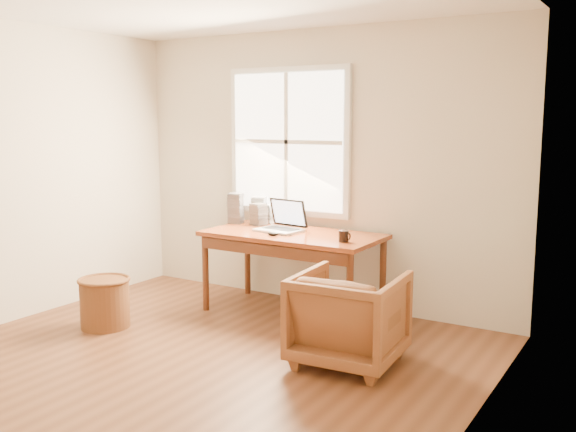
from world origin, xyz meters
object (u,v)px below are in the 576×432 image
(desk, at_px, (293,235))
(coffee_mug, at_px, (344,236))
(wicker_stool, at_px, (105,303))
(armchair, at_px, (349,318))
(laptop, at_px, (279,214))
(cd_stack_a, at_px, (259,210))

(desk, height_order, coffee_mug, coffee_mug)
(desk, relative_size, wicker_stool, 3.87)
(wicker_stool, distance_m, coffee_mug, 2.12)
(armchair, relative_size, laptop, 1.63)
(coffee_mug, bearing_deg, wicker_stool, -148.07)
(desk, xyz_separation_m, wicker_stool, (-1.17, -1.17, -0.52))
(desk, xyz_separation_m, coffee_mug, (0.58, -0.14, 0.07))
(wicker_stool, bearing_deg, desk, 45.02)
(armchair, xyz_separation_m, cd_stack_a, (-1.55, 1.14, 0.54))
(desk, relative_size, laptop, 3.45)
(wicker_stool, relative_size, coffee_mug, 4.35)
(armchair, distance_m, laptop, 1.50)
(cd_stack_a, bearing_deg, laptop, -36.57)
(wicker_stool, height_order, coffee_mug, coffee_mug)
(laptop, xyz_separation_m, coffee_mug, (0.72, -0.13, -0.12))
(wicker_stool, xyz_separation_m, cd_stack_a, (0.60, 1.48, 0.67))
(wicker_stool, bearing_deg, cd_stack_a, 67.84)
(coffee_mug, bearing_deg, laptop, 171.47)
(cd_stack_a, bearing_deg, wicker_stool, -112.16)
(desk, distance_m, armchair, 1.34)
(armchair, bearing_deg, laptop, -40.33)
(desk, relative_size, armchair, 2.13)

